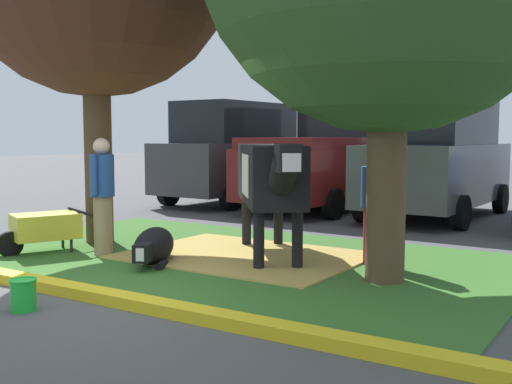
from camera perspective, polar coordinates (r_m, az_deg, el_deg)
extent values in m
plane|color=#4C4C4F|center=(6.88, -13.25, -9.28)|extent=(80.00, 80.00, 0.00)
cube|color=#386B28|center=(8.71, -2.85, -6.02)|extent=(7.81, 4.76, 0.02)
cube|color=yellow|center=(6.84, -15.35, -8.88)|extent=(9.01, 0.24, 0.12)
cube|color=tan|center=(8.73, -1.06, -5.88)|extent=(3.22, 2.43, 0.04)
cylinder|color=#4C3823|center=(10.06, -14.27, 3.73)|extent=(0.43, 0.43, 2.95)
cylinder|color=brown|center=(7.30, 11.85, 1.05)|extent=(0.45, 0.45, 2.38)
cube|color=black|center=(8.60, 1.26, 1.67)|extent=(1.98, 2.24, 0.80)
cube|color=white|center=(8.45, 1.38, 1.60)|extent=(1.12, 1.15, 0.56)
cylinder|color=black|center=(7.28, 2.58, 1.81)|extent=(0.65, 0.70, 0.58)
cube|color=black|center=(6.95, 2.97, 3.13)|extent=(0.48, 0.51, 0.32)
cube|color=white|center=(6.76, 3.24, 2.73)|extent=(0.23, 0.22, 0.20)
cylinder|color=black|center=(7.88, 3.81, -4.43)|extent=(0.14, 0.14, 0.77)
cylinder|color=black|center=(7.81, 0.25, -4.50)|extent=(0.14, 0.14, 0.77)
cylinder|color=black|center=(9.56, 2.05, -2.71)|extent=(0.14, 0.14, 0.77)
cylinder|color=black|center=(9.51, -0.88, -2.76)|extent=(0.14, 0.14, 0.77)
cylinder|color=black|center=(9.81, 0.37, 0.64)|extent=(0.06, 0.06, 0.70)
ellipsoid|color=black|center=(8.42, -9.32, -4.88)|extent=(0.95, 1.20, 0.48)
cube|color=black|center=(7.84, -10.34, -5.49)|extent=(0.31, 0.34, 0.22)
cube|color=silver|center=(7.73, -10.56, -5.65)|extent=(0.12, 0.10, 0.16)
cylinder|color=black|center=(8.08, -8.63, -6.59)|extent=(0.26, 0.36, 0.10)
cylinder|color=maroon|center=(8.29, 10.69, -4.03)|extent=(0.26, 0.26, 0.77)
cylinder|color=#23478C|center=(8.21, 10.77, 0.46)|extent=(0.34, 0.34, 0.53)
sphere|color=beige|center=(8.19, 10.81, 3.05)|extent=(0.21, 0.21, 0.21)
cylinder|color=#23478C|center=(8.00, 11.15, 0.52)|extent=(0.09, 0.09, 0.50)
cylinder|color=#23478C|center=(8.42, 10.41, 0.77)|extent=(0.09, 0.09, 0.50)
cylinder|color=#9E7F5B|center=(9.04, -13.84, -3.07)|extent=(0.26, 0.26, 0.85)
cylinder|color=#23478C|center=(8.97, -13.94, 1.48)|extent=(0.34, 0.34, 0.59)
sphere|color=beige|center=(8.95, -13.99, 4.09)|extent=(0.23, 0.23, 0.23)
cylinder|color=#23478C|center=(9.16, -13.27, 1.76)|extent=(0.09, 0.09, 0.56)
cylinder|color=#23478C|center=(8.77, -14.64, 1.58)|extent=(0.09, 0.09, 0.56)
cube|color=gold|center=(9.48, -18.72, -2.97)|extent=(0.92, 1.07, 0.36)
cylinder|color=black|center=(9.41, -21.64, -4.48)|extent=(0.24, 0.37, 0.36)
cylinder|color=black|center=(9.39, -16.56, -4.72)|extent=(0.04, 0.04, 0.24)
cylinder|color=black|center=(9.81, -17.29, -4.32)|extent=(0.04, 0.04, 0.24)
cylinder|color=black|center=(9.44, -14.58, -2.17)|extent=(0.26, 0.50, 0.23)
cylinder|color=black|center=(9.85, -15.39, -1.88)|extent=(0.26, 0.50, 0.23)
cylinder|color=green|center=(6.53, -20.54, -8.87)|extent=(0.24, 0.24, 0.31)
torus|color=green|center=(6.50, -20.59, -7.56)|extent=(0.27, 0.27, 0.02)
cube|color=#3D3D42|center=(15.81, -1.83, 2.37)|extent=(2.04, 4.66, 1.20)
cube|color=black|center=(15.79, -1.85, 6.35)|extent=(1.77, 3.25, 1.00)
cylinder|color=black|center=(17.61, -1.46, 0.70)|extent=(0.24, 0.65, 0.64)
cylinder|color=black|center=(16.58, 3.88, 0.41)|extent=(0.24, 0.65, 0.64)
cylinder|color=black|center=(15.30, -8.02, -0.03)|extent=(0.24, 0.65, 0.64)
cylinder|color=black|center=(14.09, -2.29, -0.43)|extent=(0.24, 0.65, 0.64)
cube|color=maroon|center=(14.66, 6.78, 1.91)|extent=(2.17, 5.46, 1.10)
cube|color=black|center=(15.48, 8.45, 5.95)|extent=(1.89, 1.86, 1.00)
cube|color=maroon|center=(13.57, 4.43, 4.50)|extent=(1.98, 2.76, 0.24)
cylinder|color=black|center=(16.71, 6.50, 0.43)|extent=(0.24, 0.65, 0.64)
cylinder|color=black|center=(15.88, 12.90, 0.08)|extent=(0.24, 0.65, 0.64)
cylinder|color=black|center=(13.72, -0.35, -0.58)|extent=(0.24, 0.65, 0.64)
cylinder|color=black|center=(12.70, 7.09, -1.09)|extent=(0.24, 0.65, 0.64)
cube|color=#4C5156|center=(13.44, 16.21, 1.66)|extent=(2.04, 4.66, 1.20)
cube|color=black|center=(13.42, 16.33, 6.35)|extent=(1.77, 3.25, 1.00)
cylinder|color=black|center=(15.20, 14.51, -0.18)|extent=(0.24, 0.65, 0.64)
cylinder|color=black|center=(14.67, 21.50, -0.57)|extent=(0.24, 0.65, 0.64)
cylinder|color=black|center=(12.44, 9.83, -1.25)|extent=(0.24, 0.65, 0.64)
cylinder|color=black|center=(11.79, 18.26, -1.80)|extent=(0.24, 0.65, 0.64)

